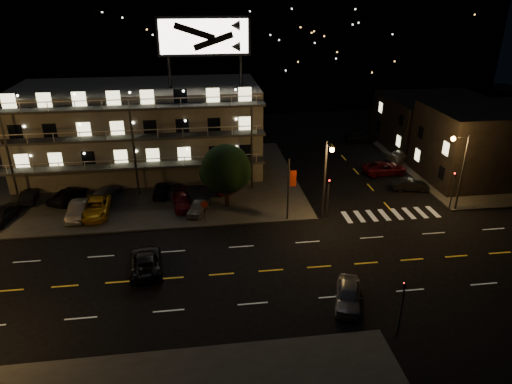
{
  "coord_description": "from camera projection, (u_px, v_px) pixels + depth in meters",
  "views": [
    {
      "loc": [
        -3.32,
        -30.52,
        20.93
      ],
      "look_at": [
        1.85,
        8.0,
        3.4
      ],
      "focal_mm": 32.0,
      "sensor_mm": 36.0,
      "label": 1
    }
  ],
  "objects": [
    {
      "name": "lot_car_6",
      "position": [
        67.0,
        195.0,
        48.2
      ],
      "size": [
        3.84,
        5.24,
        1.32
      ],
      "primitive_type": "imported",
      "rotation": [
        0.0,
        0.0,
        2.75
      ],
      "color": "black",
      "rests_on": "curb_nw"
    },
    {
      "name": "banner_north",
      "position": [
        289.0,
        188.0,
        43.38
      ],
      "size": [
        0.83,
        0.16,
        6.4
      ],
      "color": "#2D2D30",
      "rests_on": "ground"
    },
    {
      "name": "lot_car_5",
      "position": [
        29.0,
        196.0,
        48.03
      ],
      "size": [
        1.87,
        4.04,
        1.28
      ],
      "primitive_type": "imported",
      "rotation": [
        0.0,
        0.0,
        3.28
      ],
      "color": "black",
      "rests_on": "curb_nw"
    },
    {
      "name": "lot_car_3",
      "position": [
        182.0,
        201.0,
        46.89
      ],
      "size": [
        2.35,
        4.67,
        1.3
      ],
      "primitive_type": "imported",
      "rotation": [
        0.0,
        0.0,
        0.12
      ],
      "color": "#5B0D15",
      "rests_on": "curb_nw"
    },
    {
      "name": "lot_car_8",
      "position": [
        161.0,
        189.0,
        49.5
      ],
      "size": [
        1.83,
        4.16,
        1.39
      ],
      "primitive_type": "imported",
      "rotation": [
        0.0,
        0.0,
        3.1
      ],
      "color": "black",
      "rests_on": "curb_nw"
    },
    {
      "name": "lot_car_1",
      "position": [
        78.0,
        210.0,
        44.76
      ],
      "size": [
        1.69,
        4.56,
        1.49
      ],
      "primitive_type": "imported",
      "rotation": [
        0.0,
        0.0,
        -0.03
      ],
      "color": "gray",
      "rests_on": "curb_nw"
    },
    {
      "name": "signal_nw",
      "position": [
        328.0,
        194.0,
        44.3
      ],
      "size": [
        0.2,
        0.27,
        4.6
      ],
      "color": "#2D2D30",
      "rests_on": "ground"
    },
    {
      "name": "streetlight_ne",
      "position": [
        460.0,
        165.0,
        44.73
      ],
      "size": [
        1.92,
        0.44,
        8.0
      ],
      "color": "#2D2D30",
      "rests_on": "ground"
    },
    {
      "name": "side_car_0",
      "position": [
        410.0,
        185.0,
        51.03
      ],
      "size": [
        4.18,
        2.02,
        1.32
      ],
      "primitive_type": "imported",
      "rotation": [
        0.0,
        0.0,
        1.41
      ],
      "color": "black",
      "rests_on": "ground"
    },
    {
      "name": "streetlight_nc",
      "position": [
        326.0,
        173.0,
        42.74
      ],
      "size": [
        0.44,
        1.92,
        8.0
      ],
      "color": "#2D2D30",
      "rests_on": "ground"
    },
    {
      "name": "road_car_east",
      "position": [
        348.0,
        295.0,
        32.69
      ],
      "size": [
        3.16,
        4.8,
        1.52
      ],
      "primitive_type": "imported",
      "rotation": [
        0.0,
        0.0,
        -0.33
      ],
      "color": "gray",
      "rests_on": "ground"
    },
    {
      "name": "side_car_1",
      "position": [
        385.0,
        168.0,
        55.55
      ],
      "size": [
        5.62,
        3.01,
        1.5
      ],
      "primitive_type": "imported",
      "rotation": [
        0.0,
        0.0,
        1.67
      ],
      "color": "#5B0D15",
      "rests_on": "ground"
    },
    {
      "name": "side_bldg_front",
      "position": [
        487.0,
        144.0,
        52.93
      ],
      "size": [
        14.06,
        10.0,
        8.5
      ],
      "color": "black",
      "rests_on": "ground"
    },
    {
      "name": "ground",
      "position": [
        246.0,
        272.0,
        36.58
      ],
      "size": [
        140.0,
        140.0,
        0.0
      ],
      "primitive_type": "plane",
      "color": "black",
      "rests_on": "ground"
    },
    {
      "name": "hill_backdrop",
      "position": [
        179.0,
        37.0,
        93.25
      ],
      "size": [
        120.0,
        25.0,
        24.0
      ],
      "color": "black",
      "rests_on": "ground"
    },
    {
      "name": "side_bldg_back",
      "position": [
        435.0,
        122.0,
        64.08
      ],
      "size": [
        14.06,
        12.0,
        7.0
      ],
      "color": "black",
      "rests_on": "ground"
    },
    {
      "name": "tree",
      "position": [
        226.0,
        170.0,
        45.81
      ],
      "size": [
        5.23,
        5.04,
        6.59
      ],
      "color": "black",
      "rests_on": "curb_nw"
    },
    {
      "name": "side_car_2",
      "position": [
        404.0,
        156.0,
        59.74
      ],
      "size": [
        5.34,
        3.51,
        1.44
      ],
      "primitive_type": "imported",
      "rotation": [
        0.0,
        0.0,
        1.9
      ],
      "color": "gray",
      "rests_on": "ground"
    },
    {
      "name": "signal_sw",
      "position": [
        402.0,
        303.0,
        28.94
      ],
      "size": [
        0.2,
        0.27,
        4.6
      ],
      "color": "#2D2D30",
      "rests_on": "ground"
    },
    {
      "name": "motel",
      "position": [
        141.0,
        129.0,
        54.75
      ],
      "size": [
        28.0,
        13.8,
        18.1
      ],
      "color": "gray",
      "rests_on": "ground"
    },
    {
      "name": "lot_car_7",
      "position": [
        106.0,
        192.0,
        48.88
      ],
      "size": [
        3.29,
        4.74,
        1.27
      ],
      "primitive_type": "imported",
      "rotation": [
        0.0,
        0.0,
        2.76
      ],
      "color": "gray",
      "rests_on": "curb_nw"
    },
    {
      "name": "lot_car_4",
      "position": [
        198.0,
        207.0,
        45.67
      ],
      "size": [
        2.57,
        3.98,
        1.26
      ],
      "primitive_type": "imported",
      "rotation": [
        0.0,
        0.0,
        -0.32
      ],
      "color": "gray",
      "rests_on": "curb_nw"
    },
    {
      "name": "curb_nw",
      "position": [
        107.0,
        183.0,
        52.92
      ],
      "size": [
        44.0,
        24.0,
        0.15
      ],
      "primitive_type": "cube",
      "color": "#333331",
      "rests_on": "ground"
    },
    {
      "name": "signal_ne",
      "position": [
        453.0,
        187.0,
        45.88
      ],
      "size": [
        0.27,
        0.2,
        4.6
      ],
      "color": "#2D2D30",
      "rests_on": "ground"
    },
    {
      "name": "lot_car_0",
      "position": [
        1.0,
        215.0,
        43.78
      ],
      "size": [
        2.54,
        4.53,
        1.46
      ],
      "primitive_type": "imported",
      "rotation": [
        0.0,
        0.0,
        -0.2
      ],
      "color": "black",
      "rests_on": "curb_nw"
    },
    {
      "name": "road_car_west",
      "position": [
        146.0,
        261.0,
        36.71
      ],
      "size": [
        2.91,
        5.52,
        1.48
      ],
      "primitive_type": "imported",
      "rotation": [
        0.0,
        0.0,
        3.23
      ],
      "color": "black",
      "rests_on": "ground"
    },
    {
      "name": "stop_sign",
      "position": [
        205.0,
        209.0,
        43.26
      ],
      "size": [
        0.91,
        0.11,
        2.61
      ],
      "color": "#2D2D30",
      "rests_on": "ground"
    },
    {
      "name": "side_car_3",
      "position": [
        360.0,
        137.0,
        66.99
      ],
      "size": [
        4.59,
        1.98,
        1.54
      ],
      "primitive_type": "imported",
      "rotation": [
        0.0,
        0.0,
        1.53
      ],
      "color": "black",
      "rests_on": "ground"
    },
    {
      "name": "lot_car_9",
      "position": [
        220.0,
        184.0,
        50.79
      ],
      "size": [
        2.43,
        4.7,
        1.48
      ],
      "primitive_type": "imported",
      "rotation": [
        0.0,
        0.0,
        3.34
      ],
      "color": "#5B0D15",
      "rests_on": "curb_nw"
    },
    {
      "name": "lot_car_2",
      "position": [
        96.0,
        207.0,
        45.29
      ],
      "size": [
        2.64,
        5.54,
        1.52
      ],
      "primitive_type": "imported",
      "rotation": [
        0.0,
        0.0,
        0.02
      ],
      "color": "gold",
      "rests_on": "curb_nw"
    },
    {
      "name": "curb_ne",
      "position": [
        461.0,
        165.0,
        58.26
      ],
      "size": [
        16.0,
        24.0,
        0.15
      ],
      "primitive_type": "cube",
      "color": "#333331",
      "rests_on": "ground"
    }
  ]
}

